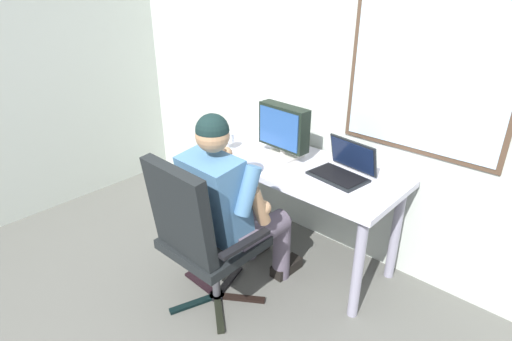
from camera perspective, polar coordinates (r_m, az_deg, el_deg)
The scene contains 7 objects.
wall_rear at distance 2.82m, azimuth 15.72°, elevation 13.57°, with size 4.72×0.08×2.77m.
desk at distance 2.89m, azimuth 5.63°, elevation -1.01°, with size 1.44×0.64×0.74m.
office_chair at distance 2.47m, azimuth -7.91°, elevation -8.23°, with size 0.63×0.62×1.02m.
person_seated at distance 2.57m, azimuth -3.40°, elevation -4.40°, with size 0.54×0.76×1.24m.
crt_monitor at distance 2.89m, azimuth 3.77°, elevation 5.70°, with size 0.39×0.20×0.37m.
laptop at distance 2.71m, azimuth 12.01°, elevation 0.50°, with size 0.38×0.33×0.22m.
wine_glass at distance 3.05m, azimuth -3.76°, elevation 4.40°, with size 0.08×0.08×0.12m.
Camera 1 is at (1.25, -0.41, 1.93)m, focal length 29.29 mm.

